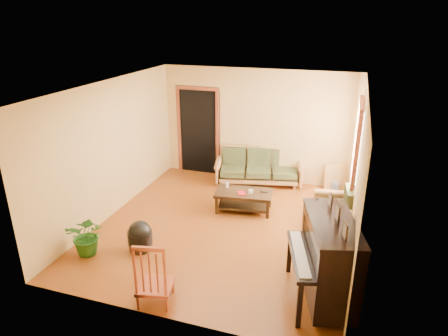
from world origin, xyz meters
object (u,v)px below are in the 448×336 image
(footstool, at_px, (140,239))
(ceramic_crock, at_px, (335,187))
(sofa, at_px, (259,167))
(potted_plant, at_px, (88,235))
(red_chair, at_px, (154,271))
(armchair, at_px, (332,206))
(piano, at_px, (329,261))
(coffee_table, at_px, (244,201))

(footstool, distance_m, ceramic_crock, 4.53)
(sofa, height_order, potted_plant, sofa)
(sofa, bearing_deg, ceramic_crock, -9.96)
(ceramic_crock, bearing_deg, potted_plant, -134.34)
(footstool, xyz_separation_m, red_chair, (0.84, -1.09, 0.29))
(sofa, relative_size, armchair, 2.35)
(footstool, distance_m, red_chair, 1.40)
(red_chair, relative_size, ceramic_crock, 4.27)
(footstool, xyz_separation_m, ceramic_crock, (2.97, 3.42, -0.08))
(ceramic_crock, bearing_deg, footstool, -130.89)
(sofa, bearing_deg, footstool, -123.45)
(footstool, bearing_deg, sofa, 69.64)
(piano, relative_size, ceramic_crock, 5.97)
(footstool, distance_m, potted_plant, 0.85)
(sofa, xyz_separation_m, armchair, (1.75, -1.52, -0.00))
(sofa, xyz_separation_m, piano, (1.82, -3.62, 0.19))
(footstool, height_order, red_chair, red_chair)
(piano, distance_m, potted_plant, 3.81)
(armchair, bearing_deg, red_chair, -133.64)
(sofa, relative_size, piano, 1.43)
(potted_plant, bearing_deg, ceramic_crock, 45.66)
(coffee_table, height_order, ceramic_crock, coffee_table)
(footstool, bearing_deg, coffee_table, 56.51)
(footstool, relative_size, red_chair, 0.42)
(coffee_table, bearing_deg, red_chair, -98.09)
(footstool, bearing_deg, potted_plant, -153.39)
(piano, bearing_deg, footstool, 159.30)
(red_chair, xyz_separation_m, ceramic_crock, (2.12, 4.51, -0.38))
(sofa, xyz_separation_m, ceramic_crock, (1.73, 0.09, -0.30))
(sofa, xyz_separation_m, potted_plant, (-1.98, -3.70, -0.08))
(red_chair, bearing_deg, potted_plant, 143.45)
(coffee_table, bearing_deg, armchair, -3.63)
(armchair, distance_m, ceramic_crock, 1.64)
(coffee_table, xyz_separation_m, footstool, (-1.27, -1.92, -0.01))
(red_chair, height_order, ceramic_crock, red_chair)
(coffee_table, distance_m, ceramic_crock, 2.27)
(armchair, relative_size, piano, 0.61)
(armchair, bearing_deg, ceramic_crock, 83.37)
(sofa, xyz_separation_m, coffee_table, (0.03, -1.41, -0.21))
(coffee_table, relative_size, ceramic_crock, 4.91)
(sofa, distance_m, armchair, 2.31)
(piano, xyz_separation_m, potted_plant, (-3.80, -0.08, -0.26))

